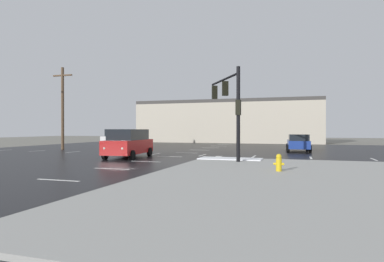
% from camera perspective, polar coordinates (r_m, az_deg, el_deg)
% --- Properties ---
extents(ground_plane, '(120.00, 120.00, 0.00)m').
position_cam_1_polar(ground_plane, '(26.70, -2.34, -4.10)').
color(ground_plane, slate).
extents(road_asphalt, '(44.00, 44.00, 0.02)m').
position_cam_1_polar(road_asphalt, '(26.70, -2.34, -4.08)').
color(road_asphalt, black).
rests_on(road_asphalt, ground_plane).
extents(sidewalk_corner, '(18.00, 18.00, 0.14)m').
position_cam_1_polar(sidewalk_corner, '(13.46, 30.11, -8.24)').
color(sidewalk_corner, '#9E9E99').
rests_on(sidewalk_corner, ground_plane).
extents(snow_strip_curbside, '(4.00, 1.60, 0.06)m').
position_cam_1_polar(snow_strip_curbside, '(21.49, 6.58, -4.73)').
color(snow_strip_curbside, white).
rests_on(snow_strip_curbside, sidewalk_corner).
extents(lane_markings, '(36.15, 36.15, 0.01)m').
position_cam_1_polar(lane_markings, '(25.01, -0.83, -4.35)').
color(lane_markings, silver).
rests_on(lane_markings, road_asphalt).
extents(traffic_signal_mast, '(2.91, 4.73, 5.63)m').
position_cam_1_polar(traffic_signal_mast, '(21.30, 6.48, 5.37)').
color(traffic_signal_mast, black).
rests_on(traffic_signal_mast, sidewalk_corner).
extents(fire_hydrant, '(0.48, 0.26, 0.79)m').
position_cam_1_polar(fire_hydrant, '(15.75, 14.66, -5.25)').
color(fire_hydrant, gold).
rests_on(fire_hydrant, sidewalk_corner).
extents(strip_building_background, '(27.78, 8.00, 6.44)m').
position_cam_1_polar(strip_building_background, '(52.10, 6.22, 1.61)').
color(strip_building_background, '#BCB29E').
rests_on(strip_building_background, ground_plane).
extents(sedan_blue, '(2.23, 4.62, 1.58)m').
position_cam_1_polar(sedan_blue, '(31.47, 17.74, -1.89)').
color(sedan_blue, navy).
rests_on(sedan_blue, road_asphalt).
extents(suv_white, '(2.22, 4.86, 2.03)m').
position_cam_1_polar(suv_white, '(37.10, -12.22, -1.18)').
color(suv_white, white).
rests_on(suv_white, road_asphalt).
extents(suv_red, '(2.49, 4.96, 2.03)m').
position_cam_1_polar(suv_red, '(24.01, -10.83, -2.00)').
color(suv_red, '#B21919').
rests_on(suv_red, road_asphalt).
extents(utility_pole_far, '(2.20, 0.28, 8.22)m').
position_cam_1_polar(utility_pole_far, '(35.65, -21.30, 3.93)').
color(utility_pole_far, brown).
rests_on(utility_pole_far, ground_plane).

